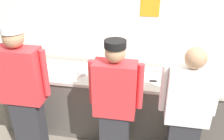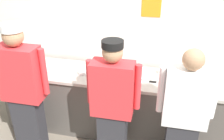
{
  "view_description": "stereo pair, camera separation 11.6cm",
  "coord_description": "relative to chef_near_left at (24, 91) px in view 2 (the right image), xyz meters",
  "views": [
    {
      "loc": [
        0.41,
        -2.42,
        2.39
      ],
      "look_at": [
        -0.08,
        0.33,
        0.98
      ],
      "focal_mm": 38.42,
      "sensor_mm": 36.0,
      "label": 1
    },
    {
      "loc": [
        0.53,
        -2.4,
        2.39
      ],
      "look_at": [
        -0.08,
        0.33,
        0.98
      ],
      "focal_mm": 38.42,
      "sensor_mm": 36.0,
      "label": 2
    }
  ],
  "objects": [
    {
      "name": "plate_stack_front",
      "position": [
        1.79,
        0.63,
        0.01
      ],
      "size": [
        0.21,
        0.21,
        0.05
      ],
      "color": "white",
      "rests_on": "prep_counter"
    },
    {
      "name": "mixing_bowl_steel",
      "position": [
        0.91,
        0.65,
        0.04
      ],
      "size": [
        0.3,
        0.3,
        0.11
      ],
      "primitive_type": "cylinder",
      "color": "#B7BABF",
      "rests_on": "prep_counter"
    },
    {
      "name": "prep_counter",
      "position": [
        1.0,
        0.65,
        -0.47
      ],
      "size": [
        3.24,
        0.67,
        0.9
      ],
      "color": "#56514C",
      "rests_on": "ground"
    },
    {
      "name": "sheet_tray",
      "position": [
        0.08,
        0.65,
        -0.0
      ],
      "size": [
        0.52,
        0.32,
        0.02
      ],
      "primitive_type": "cube",
      "rotation": [
        0.0,
        0.0,
        0.01
      ],
      "color": "#B7BABF",
      "rests_on": "prep_counter"
    },
    {
      "name": "squeeze_bottle_primary",
      "position": [
        2.03,
        0.68,
        0.09
      ],
      "size": [
        0.06,
        0.06,
        0.21
      ],
      "color": "#E5E066",
      "rests_on": "prep_counter"
    },
    {
      "name": "chef_far_right",
      "position": [
        1.82,
        0.02,
        -0.08
      ],
      "size": [
        0.59,
        0.24,
        1.59
      ],
      "color": "#2D2D33",
      "rests_on": "ground"
    },
    {
      "name": "wall_back",
      "position": [
        1.0,
        1.11,
        0.51
      ],
      "size": [
        5.08,
        0.11,
        2.86
      ],
      "color": "silver",
      "rests_on": "ground"
    },
    {
      "name": "chef_center",
      "position": [
        1.06,
        0.01,
        -0.06
      ],
      "size": [
        0.59,
        0.24,
        1.62
      ],
      "color": "#2D2D33",
      "rests_on": "ground"
    },
    {
      "name": "chef_near_left",
      "position": [
        0.0,
        0.0,
        0.0
      ],
      "size": [
        0.62,
        0.24,
        1.72
      ],
      "color": "#2D2D33",
      "rests_on": "ground"
    },
    {
      "name": "ramekin_red_sauce",
      "position": [
        0.52,
        0.58,
        0.01
      ],
      "size": [
        0.11,
        0.11,
        0.05
      ],
      "color": "white",
      "rests_on": "prep_counter"
    },
    {
      "name": "ramekin_orange_sauce",
      "position": [
        1.55,
        0.83,
        0.01
      ],
      "size": [
        0.1,
        0.1,
        0.05
      ],
      "color": "white",
      "rests_on": "prep_counter"
    },
    {
      "name": "deli_cup",
      "position": [
        1.96,
        0.79,
        0.02
      ],
      "size": [
        0.09,
        0.09,
        0.08
      ],
      "primitive_type": "cylinder",
      "color": "white",
      "rests_on": "prep_counter"
    },
    {
      "name": "ramekin_yellow_sauce",
      "position": [
        1.28,
        0.57,
        0.01
      ],
      "size": [
        0.11,
        0.11,
        0.04
      ],
      "color": "white",
      "rests_on": "prep_counter"
    },
    {
      "name": "chefs_knife",
      "position": [
        1.53,
        0.55,
        -0.01
      ],
      "size": [
        0.27,
        0.03,
        0.02
      ],
      "color": "#B7BABF",
      "rests_on": "prep_counter"
    },
    {
      "name": "ramekin_green_sauce",
      "position": [
        1.18,
        0.82,
        0.0
      ],
      "size": [
        0.1,
        0.1,
        0.04
      ],
      "color": "white",
      "rests_on": "prep_counter"
    },
    {
      "name": "squeeze_bottle_secondary",
      "position": [
        -0.37,
        0.47,
        0.07
      ],
      "size": [
        0.06,
        0.06,
        0.19
      ],
      "color": "#E5E066",
      "rests_on": "prep_counter"
    }
  ]
}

